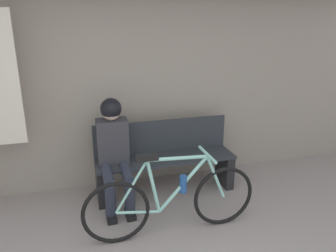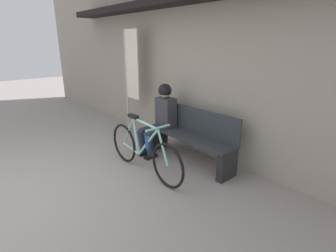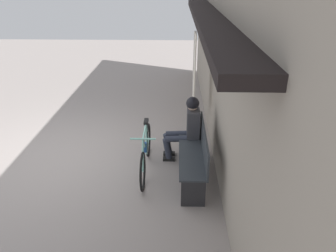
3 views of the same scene
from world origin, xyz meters
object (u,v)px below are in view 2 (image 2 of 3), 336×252
object	(u,v)px
person_seated	(161,114)
park_bench_near	(191,137)
banner_pole	(130,71)
bicycle	(144,151)

from	to	relation	value
person_seated	park_bench_near	bearing A→B (deg)	11.27
park_bench_near	person_seated	world-z (taller)	person_seated
park_bench_near	banner_pole	distance (m)	1.98
person_seated	bicycle	bearing A→B (deg)	-57.68
bicycle	banner_pole	size ratio (longest dim) A/B	0.81
park_bench_near	banner_pole	world-z (taller)	banner_pole
bicycle	person_seated	world-z (taller)	person_seated
park_bench_near	bicycle	world-z (taller)	park_bench_near
bicycle	person_seated	distance (m)	0.91
banner_pole	park_bench_near	bearing A→B (deg)	-1.25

